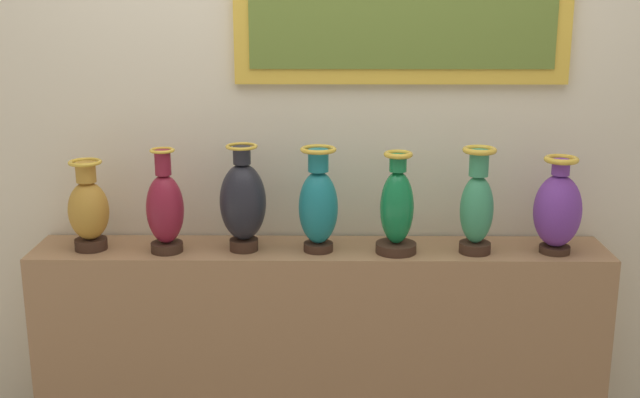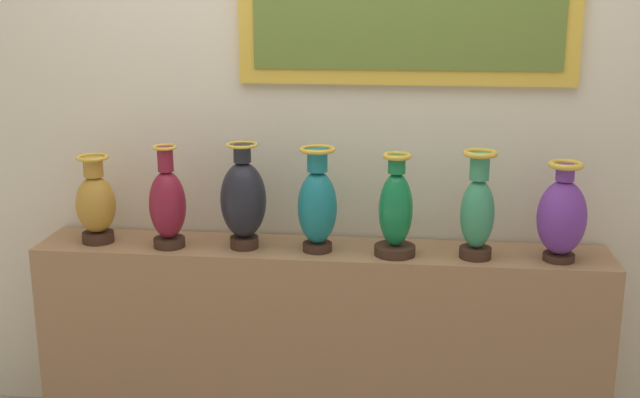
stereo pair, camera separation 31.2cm
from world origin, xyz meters
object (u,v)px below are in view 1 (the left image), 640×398
object	(u,v)px
vase_jade	(477,206)
vase_emerald	(397,210)
vase_ochre	(89,210)
vase_onyx	(243,202)
vase_burgundy	(165,209)
vase_violet	(558,209)
vase_teal	(318,204)

from	to	relation	value
vase_jade	vase_emerald	bearing A→B (deg)	-179.90
vase_ochre	vase_jade	bearing A→B (deg)	-1.04
vase_ochre	vase_emerald	bearing A→B (deg)	-1.34
vase_ochre	vase_jade	distance (m)	1.49
vase_onyx	vase_jade	size ratio (longest dim) A/B	1.01
vase_ochre	vase_onyx	xyz separation A→B (m)	(0.60, -0.01, 0.03)
vase_ochre	vase_burgundy	distance (m)	0.30
vase_ochre	vase_burgundy	xyz separation A→B (m)	(0.30, -0.03, 0.01)
vase_onyx	vase_jade	xyz separation A→B (m)	(0.89, -0.02, -0.01)
vase_burgundy	vase_violet	distance (m)	1.50
vase_teal	vase_jade	size ratio (longest dim) A/B	0.99
vase_ochre	vase_onyx	size ratio (longest dim) A/B	0.85
vase_violet	vase_onyx	bearing A→B (deg)	179.09
vase_emerald	vase_onyx	bearing A→B (deg)	177.82
vase_jade	vase_teal	bearing A→B (deg)	178.51
vase_jade	vase_ochre	bearing A→B (deg)	178.96
vase_burgundy	vase_jade	distance (m)	1.19
vase_teal	vase_jade	xyz separation A→B (m)	(0.60, -0.02, -0.00)
vase_emerald	vase_violet	size ratio (longest dim) A/B	1.05
vase_onyx	vase_teal	distance (m)	0.29
vase_burgundy	vase_onyx	bearing A→B (deg)	4.29
vase_burgundy	vase_violet	bearing A→B (deg)	0.12
vase_onyx	vase_teal	world-z (taller)	vase_onyx
vase_jade	vase_violet	size ratio (longest dim) A/B	1.09
vase_teal	vase_emerald	size ratio (longest dim) A/B	1.03
vase_jade	vase_violet	bearing A→B (deg)	0.52
vase_onyx	vase_emerald	bearing A→B (deg)	-2.18
vase_ochre	vase_emerald	size ratio (longest dim) A/B	0.90
vase_emerald	vase_jade	size ratio (longest dim) A/B	0.96
vase_ochre	vase_violet	size ratio (longest dim) A/B	0.94
vase_emerald	vase_jade	xyz separation A→B (m)	(0.30, 0.00, 0.02)
vase_burgundy	vase_jade	bearing A→B (deg)	0.01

